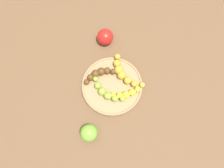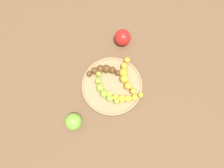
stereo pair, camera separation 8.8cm
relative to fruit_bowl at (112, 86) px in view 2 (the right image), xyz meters
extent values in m
plane|color=brown|center=(0.00, 0.00, -0.01)|extent=(2.40, 2.40, 0.00)
cylinder|color=#A08259|center=(0.00, 0.00, 0.00)|extent=(0.26, 0.26, 0.02)
torus|color=#A08259|center=(0.00, 0.00, 0.01)|extent=(0.26, 0.26, 0.01)
sphere|color=gold|center=(-0.07, 0.10, 0.03)|extent=(0.03, 0.03, 0.03)
sphere|color=gold|center=(-0.05, 0.08, 0.03)|extent=(0.03, 0.03, 0.03)
sphere|color=gold|center=(-0.02, 0.06, 0.03)|extent=(0.04, 0.04, 0.04)
sphere|color=gold|center=(0.00, 0.06, 0.03)|extent=(0.04, 0.04, 0.04)
sphere|color=gold|center=(0.03, 0.06, 0.03)|extent=(0.03, 0.03, 0.03)
sphere|color=gold|center=(0.06, 0.07, 0.03)|extent=(0.03, 0.03, 0.03)
sphere|color=#593819|center=(-0.04, 0.04, 0.02)|extent=(0.02, 0.02, 0.02)
sphere|color=#593819|center=(-0.06, 0.03, 0.02)|extent=(0.03, 0.03, 0.03)
sphere|color=#593819|center=(-0.07, 0.01, 0.02)|extent=(0.03, 0.03, 0.03)
sphere|color=#593819|center=(-0.08, -0.02, 0.02)|extent=(0.03, 0.03, 0.03)
sphere|color=#593819|center=(-0.08, -0.04, 0.02)|extent=(0.03, 0.03, 0.03)
sphere|color=#593819|center=(-0.08, -0.07, 0.02)|extent=(0.02, 0.02, 0.02)
sphere|color=#8CAD38|center=(-0.06, -0.03, 0.02)|extent=(0.02, 0.02, 0.02)
sphere|color=#8CAD38|center=(-0.04, -0.05, 0.02)|extent=(0.03, 0.03, 0.03)
sphere|color=#8CAD38|center=(-0.01, -0.05, 0.02)|extent=(0.03, 0.03, 0.03)
sphere|color=#8CAD38|center=(0.02, -0.05, 0.02)|extent=(0.03, 0.03, 0.03)
sphere|color=#8CAD38|center=(0.05, -0.03, 0.02)|extent=(0.03, 0.03, 0.03)
sphere|color=#8CAD38|center=(0.07, -0.01, 0.02)|extent=(0.02, 0.02, 0.02)
sphere|color=yellow|center=(0.03, -0.03, 0.02)|extent=(0.02, 0.02, 0.02)
sphere|color=yellow|center=(0.05, -0.01, 0.02)|extent=(0.02, 0.02, 0.02)
sphere|color=yellow|center=(0.07, 0.01, 0.02)|extent=(0.03, 0.03, 0.03)
sphere|color=yellow|center=(0.08, 0.03, 0.02)|extent=(0.03, 0.03, 0.03)
sphere|color=yellow|center=(0.09, 0.06, 0.02)|extent=(0.02, 0.02, 0.02)
sphere|color=yellow|center=(0.09, 0.09, 0.02)|extent=(0.02, 0.02, 0.02)
sphere|color=red|center=(-0.17, 0.13, 0.02)|extent=(0.07, 0.07, 0.07)
sphere|color=#72B238|center=(0.08, -0.20, 0.02)|extent=(0.07, 0.07, 0.07)
camera|label=1|loc=(0.18, -0.18, 0.87)|focal=34.53mm
camera|label=2|loc=(0.23, -0.10, 0.87)|focal=34.53mm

